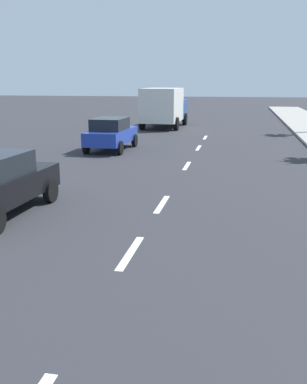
# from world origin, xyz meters

# --- Properties ---
(ground_plane) EXTENTS (160.00, 160.00, 0.00)m
(ground_plane) POSITION_xyz_m (0.00, 20.00, 0.00)
(ground_plane) COLOR #2D2D33
(lane_stripe_3) EXTENTS (0.16, 1.80, 0.01)m
(lane_stripe_3) POSITION_xyz_m (0.00, 11.49, 0.00)
(lane_stripe_3) COLOR white
(lane_stripe_3) RESTS_ON ground
(lane_stripe_4) EXTENTS (0.16, 1.80, 0.01)m
(lane_stripe_4) POSITION_xyz_m (0.00, 15.08, 0.00)
(lane_stripe_4) COLOR white
(lane_stripe_4) RESTS_ON ground
(lane_stripe_5) EXTENTS (0.16, 1.80, 0.01)m
(lane_stripe_5) POSITION_xyz_m (0.00, 20.85, 0.00)
(lane_stripe_5) COLOR white
(lane_stripe_5) RESTS_ON ground
(lane_stripe_6) EXTENTS (0.16, 1.80, 0.01)m
(lane_stripe_6) POSITION_xyz_m (0.00, 25.80, 0.00)
(lane_stripe_6) COLOR white
(lane_stripe_6) RESTS_ON ground
(lane_stripe_7) EXTENTS (0.16, 1.80, 0.01)m
(lane_stripe_7) POSITION_xyz_m (0.00, 30.07, 0.00)
(lane_stripe_7) COLOR white
(lane_stripe_7) RESTS_ON ground
(parked_car_blue) EXTENTS (1.89, 3.93, 1.57)m
(parked_car_blue) POSITION_xyz_m (-4.12, 24.24, 0.83)
(parked_car_blue) COLOR #1E389E
(parked_car_blue) RESTS_ON ground
(delivery_truck) EXTENTS (2.80, 6.30, 2.80)m
(delivery_truck) POSITION_xyz_m (-3.42, 35.49, 1.50)
(delivery_truck) COLOR #23478C
(delivery_truck) RESTS_ON ground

